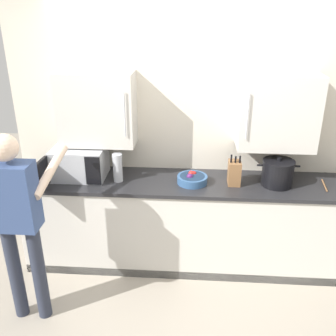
# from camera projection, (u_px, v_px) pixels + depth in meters

# --- Properties ---
(ground_plane) EXTENTS (9.59, 9.59, 0.00)m
(ground_plane) POSITION_uv_depth(u_px,v_px,m) (179.00, 324.00, 3.13)
(ground_plane) COLOR #9E9384
(back_wall_tiled) EXTENTS (3.36, 0.44, 2.78)m
(back_wall_tiled) POSITION_uv_depth(u_px,v_px,m) (186.00, 119.00, 3.60)
(back_wall_tiled) COLOR beige
(back_wall_tiled) RESTS_ON ground_plane
(counter_unit) EXTENTS (3.09, 0.61, 0.91)m
(counter_unit) POSITION_uv_depth(u_px,v_px,m) (184.00, 223.00, 3.72)
(counter_unit) COLOR beige
(counter_unit) RESTS_ON ground_plane
(microwave_oven) EXTENTS (0.52, 0.73, 0.29)m
(microwave_oven) POSITION_uv_depth(u_px,v_px,m) (77.00, 163.00, 3.58)
(microwave_oven) COLOR #B7BABF
(microwave_oven) RESTS_ON counter_unit
(thermos_flask) EXTENTS (0.09, 0.09, 0.27)m
(thermos_flask) POSITION_uv_depth(u_px,v_px,m) (118.00, 168.00, 3.49)
(thermos_flask) COLOR #B7BABF
(thermos_flask) RESTS_ON counter_unit
(stock_pot) EXTENTS (0.38, 0.29, 0.27)m
(stock_pot) POSITION_uv_depth(u_px,v_px,m) (278.00, 173.00, 3.42)
(stock_pot) COLOR black
(stock_pot) RESTS_ON counter_unit
(fruit_bowl) EXTENTS (0.28, 0.28, 0.10)m
(fruit_bowl) POSITION_uv_depth(u_px,v_px,m) (192.00, 179.00, 3.49)
(fruit_bowl) COLOR #335684
(fruit_bowl) RESTS_ON counter_unit
(wooden_spoon) EXTENTS (0.21, 0.24, 0.02)m
(wooden_spoon) POSITION_uv_depth(u_px,v_px,m) (333.00, 186.00, 3.42)
(wooden_spoon) COLOR brown
(wooden_spoon) RESTS_ON counter_unit
(knife_block) EXTENTS (0.11, 0.15, 0.30)m
(knife_block) POSITION_uv_depth(u_px,v_px,m) (234.00, 173.00, 3.44)
(knife_block) COLOR brown
(knife_block) RESTS_ON counter_unit
(person_figure) EXTENTS (0.51, 0.63, 1.61)m
(person_figure) POSITION_uv_depth(u_px,v_px,m) (17.00, 215.00, 2.87)
(person_figure) COLOR #282D3D
(person_figure) RESTS_ON ground_plane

